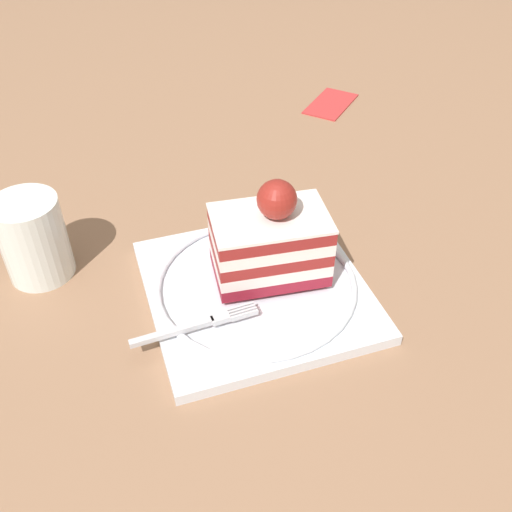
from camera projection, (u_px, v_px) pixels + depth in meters
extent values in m
plane|color=#916A4D|center=(271.00, 279.00, 0.56)|extent=(2.40, 2.40, 0.00)
cube|color=white|center=(256.00, 290.00, 0.54)|extent=(0.21, 0.21, 0.01)
torus|color=white|center=(256.00, 283.00, 0.53)|extent=(0.20, 0.20, 0.01)
cube|color=maroon|center=(269.00, 266.00, 0.54)|extent=(0.08, 0.11, 0.01)
cube|color=white|center=(270.00, 256.00, 0.53)|extent=(0.08, 0.11, 0.01)
cube|color=maroon|center=(270.00, 246.00, 0.52)|extent=(0.08, 0.11, 0.01)
cube|color=white|center=(270.00, 236.00, 0.51)|extent=(0.08, 0.11, 0.01)
cube|color=maroon|center=(270.00, 225.00, 0.50)|extent=(0.08, 0.11, 0.01)
cube|color=white|center=(270.00, 218.00, 0.50)|extent=(0.08, 0.11, 0.00)
sphere|color=maroon|center=(277.00, 199.00, 0.49)|extent=(0.03, 0.03, 0.03)
cube|color=silver|center=(172.00, 332.00, 0.48)|extent=(0.01, 0.07, 0.00)
cube|color=silver|center=(220.00, 318.00, 0.49)|extent=(0.01, 0.02, 0.00)
cube|color=silver|center=(245.00, 315.00, 0.49)|extent=(0.00, 0.02, 0.00)
cube|color=silver|center=(243.00, 313.00, 0.50)|extent=(0.00, 0.02, 0.00)
cube|color=silver|center=(242.00, 310.00, 0.50)|extent=(0.00, 0.02, 0.00)
cube|color=silver|center=(240.00, 308.00, 0.50)|extent=(0.00, 0.02, 0.00)
cylinder|color=white|center=(33.00, 239.00, 0.54)|extent=(0.06, 0.06, 0.08)
cylinder|color=#B7232D|center=(36.00, 248.00, 0.55)|extent=(0.05, 0.05, 0.05)
cube|color=#BA3130|center=(331.00, 103.00, 0.83)|extent=(0.10, 0.10, 0.00)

